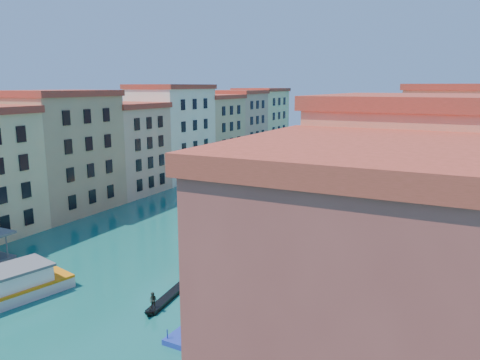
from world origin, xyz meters
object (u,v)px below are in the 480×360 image
object	(u,v)px
gondola_fore	(243,236)
gondola_right	(170,294)
blue_dock	(200,332)
vaporetto_far	(266,190)

from	to	relation	value
gondola_fore	gondola_right	xyz separation A→B (m)	(1.64, -19.60, -0.02)
blue_dock	gondola_fore	bearing A→B (deg)	110.44
gondola_fore	blue_dock	bearing A→B (deg)	-94.91
vaporetto_far	blue_dock	bearing A→B (deg)	-59.55
vaporetto_far	blue_dock	xyz separation A→B (m)	(14.99, -47.73, -1.18)
gondola_right	blue_dock	size ratio (longest dim) A/B	1.91
gondola_fore	gondola_right	distance (m)	19.67
gondola_right	vaporetto_far	bearing A→B (deg)	93.92
vaporetto_far	gondola_right	xyz separation A→B (m)	(8.56, -42.97, -0.99)
vaporetto_far	blue_dock	world-z (taller)	vaporetto_far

